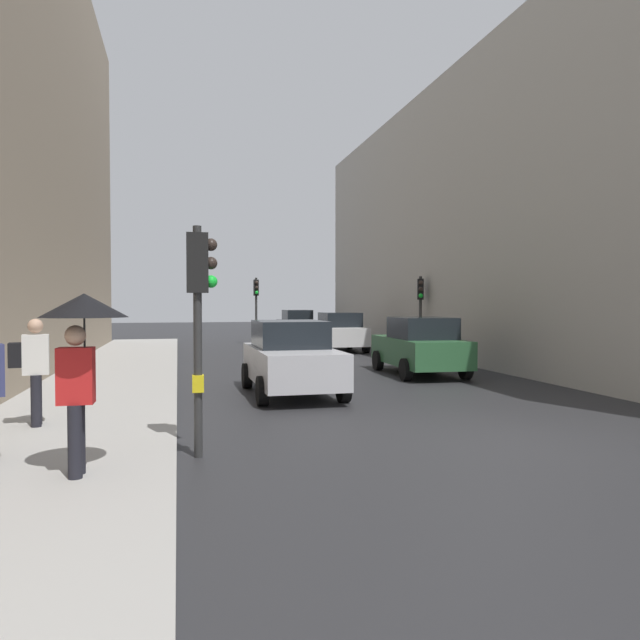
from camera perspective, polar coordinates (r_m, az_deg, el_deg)
ground_plane at (r=9.96m, az=16.48°, el=-11.09°), size 120.00×120.00×0.00m
sidewalk_kerb at (r=14.66m, az=-20.46°, el=-6.72°), size 3.43×40.00×0.16m
building_facade_right at (r=26.60m, az=23.25°, el=8.55°), size 12.00×30.28×10.89m
traffic_light_mid_street at (r=23.98m, az=9.71°, el=1.78°), size 0.32×0.45×3.26m
traffic_light_near_left at (r=8.46m, az=-11.62°, el=2.10°), size 0.43×0.24×3.27m
traffic_light_far_median at (r=31.03m, az=-6.20°, el=2.09°), size 0.25×0.43×3.52m
car_silver_hatchback at (r=14.10m, az=-2.83°, el=-3.68°), size 2.04×4.21×1.76m
car_dark_suv at (r=36.97m, az=-2.29°, el=-0.39°), size 2.05×4.22×1.76m
car_white_compact at (r=26.78m, az=1.83°, el=-1.16°), size 2.08×4.23×1.76m
car_green_estate at (r=18.18m, az=9.65°, el=-2.51°), size 2.16×4.27×1.76m
pedestrian_with_umbrella at (r=7.40m, az=-22.11°, el=-1.15°), size 1.00×1.00×2.14m
pedestrian_with_black_backpack at (r=10.78m, az=-26.07°, el=-3.97°), size 0.63×0.38×1.77m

